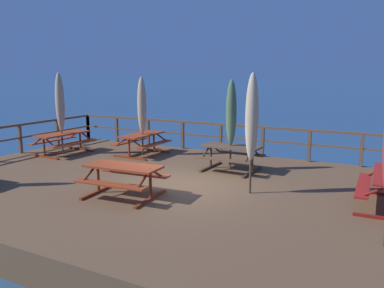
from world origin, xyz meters
The scene contains 11 objects.
ground_plane centered at (0.00, 0.00, 0.00)m, with size 600.00×600.00×0.00m, color navy.
wooden_deck centered at (0.00, 0.00, 0.34)m, with size 14.83×9.25×0.69m, color brown.
railing_waterside_far centered at (0.00, 4.48, 1.43)m, with size 14.63×0.10×1.09m.
picnic_table_mid_centre centered at (-0.73, -1.45, 1.24)m, with size 1.94×1.53×0.78m.
picnic_table_front_left centered at (-3.14, 2.76, 1.24)m, with size 1.43×1.88×0.78m.
picnic_table_back_left centered at (-5.81, 1.56, 1.25)m, with size 1.54×2.10×0.78m.
picnic_table_mid_right centered at (0.58, 2.12, 1.24)m, with size 1.78×1.46×0.78m.
patio_umbrella_tall_mid_left centered at (-3.09, 2.73, 2.46)m, with size 0.32×0.32×2.80m.
patio_umbrella_short_front centered at (-5.80, 1.52, 2.56)m, with size 0.32×0.32×2.94m.
patio_umbrella_tall_mid_right centered at (0.54, 2.17, 2.43)m, with size 0.32×0.32×2.75m.
patio_umbrella_short_mid centered at (1.88, 0.21, 2.57)m, with size 0.32×0.32×2.96m.
Camera 1 is at (5.05, -8.81, 3.67)m, focal length 37.10 mm.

